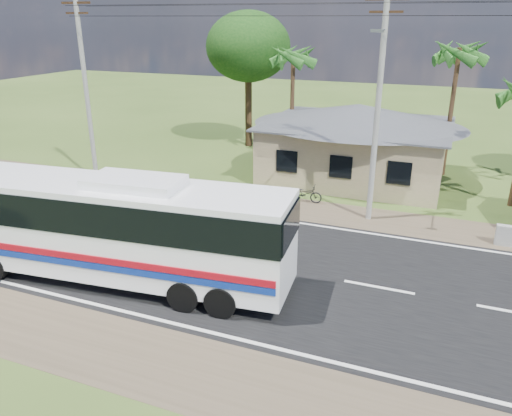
{
  "coord_description": "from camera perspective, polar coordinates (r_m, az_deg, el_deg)",
  "views": [
    {
      "loc": [
        6.19,
        -16.22,
        9.08
      ],
      "look_at": [
        -0.65,
        1.0,
        1.99
      ],
      "focal_mm": 35.0,
      "sensor_mm": 36.0,
      "label": 1
    }
  ],
  "objects": [
    {
      "name": "ground",
      "position": [
        19.59,
        0.69,
        -6.67
      ],
      "size": [
        120.0,
        120.0,
        0.0
      ],
      "primitive_type": "plane",
      "color": "#324A1A",
      "rests_on": "ground"
    },
    {
      "name": "road",
      "position": [
        19.59,
        0.69,
        -6.64
      ],
      "size": [
        120.0,
        16.0,
        0.03
      ],
      "color": "black",
      "rests_on": "ground"
    },
    {
      "name": "house",
      "position": [
        30.36,
        11.45,
        8.29
      ],
      "size": [
        12.4,
        10.0,
        5.0
      ],
      "color": "tan",
      "rests_on": "ground"
    },
    {
      "name": "utility_poles",
      "position": [
        23.21,
        13.01,
        12.22
      ],
      "size": [
        32.8,
        2.22,
        11.0
      ],
      "color": "#9E9E99",
      "rests_on": "ground"
    },
    {
      "name": "palm_mid",
      "position": [
        31.78,
        22.19,
        16.02
      ],
      "size": [
        2.8,
        2.8,
        8.2
      ],
      "color": "#47301E",
      "rests_on": "ground"
    },
    {
      "name": "palm_far",
      "position": [
        33.88,
        4.29,
        16.82
      ],
      "size": [
        2.8,
        2.8,
        7.7
      ],
      "color": "#47301E",
      "rests_on": "ground"
    },
    {
      "name": "tree_behind_house",
      "position": [
        37.1,
        -0.9,
        17.91
      ],
      "size": [
        6.0,
        6.0,
        9.61
      ],
      "color": "#47301E",
      "rests_on": "ground"
    },
    {
      "name": "coach_bus",
      "position": [
        18.39,
        -16.22,
        -1.52
      ],
      "size": [
        13.24,
        4.03,
        4.05
      ],
      "rotation": [
        0.0,
        0.0,
        0.1
      ],
      "color": "white",
      "rests_on": "ground"
    },
    {
      "name": "motorcycle",
      "position": [
        26.2,
        5.6,
        1.66
      ],
      "size": [
        1.84,
        0.77,
        0.95
      ],
      "primitive_type": "imported",
      "rotation": [
        0.0,
        0.0,
        1.65
      ],
      "color": "black",
      "rests_on": "ground"
    }
  ]
}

